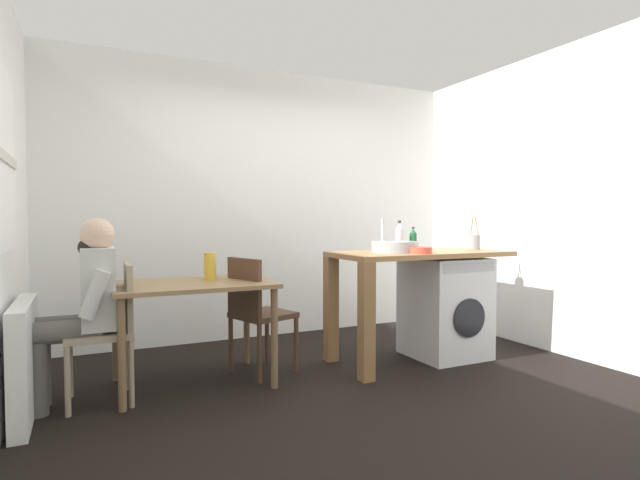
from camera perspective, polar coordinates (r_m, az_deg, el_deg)
ground_plane at (r=3.73m, az=3.01°, el=-16.25°), size 5.46×5.46×0.00m
wall_back at (r=5.14m, az=-6.32°, el=4.14°), size 4.60×0.10×2.70m
wall_counter_side at (r=4.94m, az=25.59°, el=3.99°), size 0.10×3.80×2.70m
radiator at (r=3.52m, az=-30.77°, el=-11.77°), size 0.10×0.80×0.70m
dining_table at (r=3.71m, az=-14.36°, el=-6.18°), size 1.10×0.76×0.74m
chair_person_seat at (r=3.57m, az=-22.73°, el=-8.84°), size 0.41×0.41×0.90m
chair_opposite at (r=3.88m, az=-7.37°, el=-7.79°), size 0.51×0.51×0.90m
seated_person at (r=3.54m, az=-25.39°, el=-6.29°), size 0.50×0.51×1.20m
kitchen_counter at (r=4.18m, az=9.08°, el=-3.56°), size 1.50×0.68×0.92m
washing_machine at (r=4.50m, az=14.08°, el=-7.42°), size 0.60×0.61×0.86m
sink_basin at (r=4.13m, az=8.51°, el=-0.79°), size 0.38×0.38×0.09m
tap at (r=4.28m, az=7.17°, el=0.60°), size 0.02×0.02×0.28m
bottle_tall_green at (r=4.46m, az=9.07°, el=0.38°), size 0.07×0.07×0.26m
bottle_squat_brown at (r=4.53m, az=10.60°, el=0.07°), size 0.06×0.06×0.20m
mixing_bowl at (r=4.03m, az=11.38°, el=-1.11°), size 0.19×0.19×0.05m
utensil_crock at (r=4.72m, az=17.19°, el=-0.17°), size 0.11×0.11×0.30m
vase at (r=3.82m, az=-12.47°, el=-2.93°), size 0.09×0.09×0.20m
scissors at (r=4.18m, az=11.70°, el=-1.34°), size 0.15×0.06×0.01m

